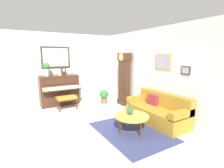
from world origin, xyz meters
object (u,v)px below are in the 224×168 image
object	(u,v)px
mantel_clock	(63,71)
flower_vase	(46,68)
teacup	(60,75)
piano	(59,90)
couch	(158,111)
coffee_table	(132,116)
grandfather_clock	(124,80)
piano_bench	(67,98)
potted_plant	(104,96)
green_jug	(130,111)

from	to	relation	value
mantel_clock	flower_vase	xyz separation A→B (m)	(-0.00, -0.63, 0.14)
teacup	flower_vase	bearing A→B (deg)	-93.49
piano	couch	size ratio (longest dim) A/B	0.76
piano	coffee_table	size ratio (longest dim) A/B	1.64
couch	flower_vase	world-z (taller)	flower_vase
coffee_table	grandfather_clock	bearing A→B (deg)	150.39
piano	flower_vase	bearing A→B (deg)	-89.85
piano_bench	teacup	bearing A→B (deg)	179.92
couch	coffee_table	xyz separation A→B (m)	(0.14, -1.05, 0.09)
piano	piano_bench	distance (m)	0.78
coffee_table	flower_vase	size ratio (longest dim) A/B	1.52
piano	potted_plant	distance (m)	1.77
teacup	coffee_table	bearing A→B (deg)	16.16
couch	coffee_table	distance (m)	1.06
piano_bench	couch	xyz separation A→B (m)	(2.45, 2.01, -0.09)
piano_bench	grandfather_clock	size ratio (longest dim) A/B	0.34
piano_bench	couch	size ratio (longest dim) A/B	0.37
green_jug	teacup	bearing A→B (deg)	-163.45
potted_plant	flower_vase	bearing A→B (deg)	-110.82
potted_plant	coffee_table	bearing A→B (deg)	-12.03
flower_vase	piano	bearing A→B (deg)	90.15
teacup	potted_plant	world-z (taller)	teacup
coffee_table	couch	bearing A→B (deg)	97.50
piano	mantel_clock	xyz separation A→B (m)	(0.00, 0.20, 0.75)
piano	teacup	xyz separation A→B (m)	(0.03, 0.07, 0.60)
green_jug	mantel_clock	bearing A→B (deg)	-165.75
grandfather_clock	mantel_clock	distance (m)	2.41
mantel_clock	teacup	distance (m)	0.20
mantel_clock	potted_plant	size ratio (longest dim) A/B	0.68
potted_plant	mantel_clock	bearing A→B (deg)	-118.97
flower_vase	teacup	size ratio (longest dim) A/B	5.00
flower_vase	green_jug	size ratio (longest dim) A/B	2.42
couch	teacup	distance (m)	3.86
grandfather_clock	couch	size ratio (longest dim) A/B	1.07
teacup	potted_plant	distance (m)	1.89
teacup	potted_plant	bearing A→B (deg)	64.10
couch	mantel_clock	world-z (taller)	mantel_clock
coffee_table	potted_plant	distance (m)	2.64
flower_vase	green_jug	world-z (taller)	flower_vase
piano	mantel_clock	world-z (taller)	mantel_clock
coffee_table	green_jug	world-z (taller)	green_jug
coffee_table	teacup	world-z (taller)	teacup
grandfather_clock	piano_bench	bearing A→B (deg)	-103.65
potted_plant	piano	bearing A→B (deg)	-115.89
mantel_clock	flower_vase	size ratio (longest dim) A/B	0.66
flower_vase	potted_plant	bearing A→B (deg)	69.18
flower_vase	couch	bearing A→B (deg)	38.05
piano_bench	green_jug	distance (m)	2.69
coffee_table	flower_vase	distance (m)	3.81
piano_bench	grandfather_clock	distance (m)	2.27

